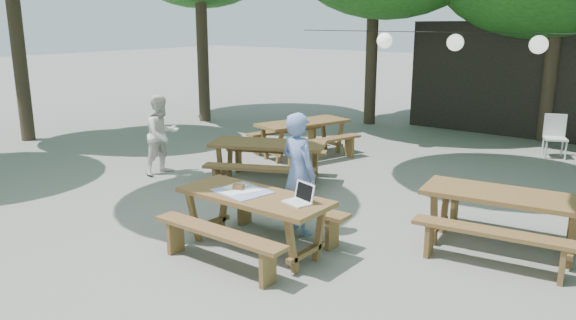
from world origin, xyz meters
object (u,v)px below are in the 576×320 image
(plastic_chair, at_px, (554,145))
(woman, at_px, (298,173))
(picnic_table_nw, at_px, (268,162))
(second_person, at_px, (162,135))
(main_picnic_table, at_px, (254,222))

(plastic_chair, bearing_deg, woman, -127.04)
(picnic_table_nw, distance_m, plastic_chair, 6.34)
(woman, bearing_deg, second_person, 0.03)
(woman, distance_m, plastic_chair, 7.05)
(picnic_table_nw, relative_size, woman, 1.43)
(woman, xyz_separation_m, plastic_chair, (1.77, 6.80, -0.58))
(picnic_table_nw, height_order, plastic_chair, plastic_chair)
(picnic_table_nw, bearing_deg, main_picnic_table, -79.15)
(plastic_chair, bearing_deg, main_picnic_table, -125.84)
(main_picnic_table, bearing_deg, woman, 86.40)
(woman, xyz_separation_m, second_person, (-3.83, 0.88, -0.08))
(second_person, relative_size, plastic_chair, 1.68)
(picnic_table_nw, distance_m, woman, 2.45)
(main_picnic_table, relative_size, woman, 1.19)
(picnic_table_nw, height_order, second_person, second_person)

